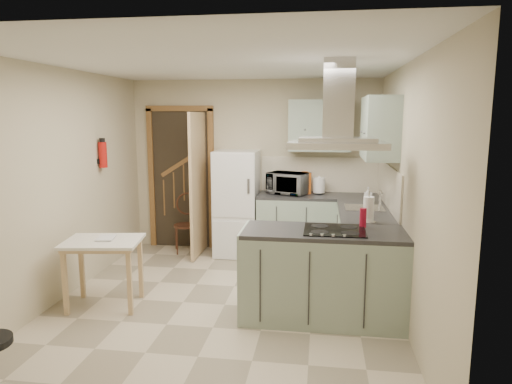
% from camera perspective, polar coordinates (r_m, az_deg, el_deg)
% --- Properties ---
extents(floor, '(4.20, 4.20, 0.00)m').
position_cam_1_polar(floor, '(5.01, -3.93, -13.88)').
color(floor, '#C2B397').
rests_on(floor, ground).
extents(ceiling, '(4.20, 4.20, 0.00)m').
position_cam_1_polar(ceiling, '(4.62, -4.30, 15.85)').
color(ceiling, silver).
rests_on(ceiling, back_wall).
extents(back_wall, '(3.60, 0.00, 3.60)m').
position_cam_1_polar(back_wall, '(6.70, -0.28, 3.23)').
color(back_wall, '#BCB191').
rests_on(back_wall, floor).
extents(left_wall, '(0.00, 4.20, 4.20)m').
position_cam_1_polar(left_wall, '(5.34, -23.35, 0.79)').
color(left_wall, '#BCB191').
rests_on(left_wall, floor).
extents(right_wall, '(0.00, 4.20, 4.20)m').
position_cam_1_polar(right_wall, '(4.62, 18.25, -0.15)').
color(right_wall, '#BCB191').
rests_on(right_wall, floor).
extents(doorway, '(1.10, 0.12, 2.10)m').
position_cam_1_polar(doorway, '(6.95, -9.33, 1.66)').
color(doorway, brown).
rests_on(doorway, floor).
extents(fridge, '(0.60, 0.60, 1.50)m').
position_cam_1_polar(fridge, '(6.52, -2.40, -1.41)').
color(fridge, white).
rests_on(fridge, floor).
extents(counter_back, '(1.08, 0.60, 0.90)m').
position_cam_1_polar(counter_back, '(6.48, 5.12, -4.22)').
color(counter_back, '#9EB2A0').
rests_on(counter_back, floor).
extents(counter_right, '(0.60, 1.95, 0.90)m').
position_cam_1_polar(counter_right, '(5.85, 13.04, -5.97)').
color(counter_right, '#9EB2A0').
rests_on(counter_right, floor).
extents(splashback, '(1.68, 0.02, 0.50)m').
position_cam_1_polar(splashback, '(6.63, 7.94, 2.19)').
color(splashback, beige).
rests_on(splashback, counter_back).
extents(wall_cabinet_back, '(0.85, 0.35, 0.70)m').
position_cam_1_polar(wall_cabinet_back, '(6.42, 7.99, 8.22)').
color(wall_cabinet_back, '#9EB2A0').
rests_on(wall_cabinet_back, back_wall).
extents(wall_cabinet_right, '(0.35, 0.90, 0.70)m').
position_cam_1_polar(wall_cabinet_right, '(5.38, 15.19, 7.73)').
color(wall_cabinet_right, '#9EB2A0').
rests_on(wall_cabinet_right, right_wall).
extents(peninsula, '(1.55, 0.65, 0.90)m').
position_cam_1_polar(peninsula, '(4.58, 8.36, -10.22)').
color(peninsula, '#9EB2A0').
rests_on(peninsula, floor).
extents(hob, '(0.58, 0.50, 0.01)m').
position_cam_1_polar(hob, '(4.45, 9.80, -4.71)').
color(hob, black).
rests_on(hob, peninsula).
extents(extractor_hood, '(0.90, 0.55, 0.10)m').
position_cam_1_polar(extractor_hood, '(4.32, 10.11, 5.81)').
color(extractor_hood, silver).
rests_on(extractor_hood, ceiling).
extents(sink, '(0.45, 0.40, 0.01)m').
position_cam_1_polar(sink, '(5.57, 13.37, -1.94)').
color(sink, silver).
rests_on(sink, counter_right).
extents(fire_extinguisher, '(0.10, 0.10, 0.32)m').
position_cam_1_polar(fire_extinguisher, '(6.06, -18.59, 4.42)').
color(fire_extinguisher, '#B2140F').
rests_on(fire_extinguisher, left_wall).
extents(drop_leaf_table, '(0.84, 0.68, 0.72)m').
position_cam_1_polar(drop_leaf_table, '(5.10, -18.42, -9.60)').
color(drop_leaf_table, tan).
rests_on(drop_leaf_table, floor).
extents(bentwood_chair, '(0.45, 0.45, 0.78)m').
position_cam_1_polar(bentwood_chair, '(6.79, -8.78, -4.16)').
color(bentwood_chair, '#462E17').
rests_on(bentwood_chair, floor).
extents(microwave, '(0.64, 0.54, 0.30)m').
position_cam_1_polar(microwave, '(6.41, 4.06, 1.10)').
color(microwave, black).
rests_on(microwave, counter_back).
extents(kettle, '(0.21, 0.21, 0.25)m').
position_cam_1_polar(kettle, '(6.45, 7.88, 0.86)').
color(kettle, white).
rests_on(kettle, counter_back).
extents(cereal_box, '(0.14, 0.21, 0.30)m').
position_cam_1_polar(cereal_box, '(6.48, 6.29, 1.16)').
color(cereal_box, '#CC5718').
rests_on(cereal_box, counter_back).
extents(soap_bottle, '(0.10, 0.10, 0.21)m').
position_cam_1_polar(soap_bottle, '(5.84, 13.82, -0.43)').
color(soap_bottle, '#B9B6C3').
rests_on(soap_bottle, counter_right).
extents(paper_towel, '(0.13, 0.13, 0.28)m').
position_cam_1_polar(paper_towel, '(4.83, 13.89, -2.10)').
color(paper_towel, white).
rests_on(paper_towel, counter_right).
extents(cup, '(0.12, 0.12, 0.08)m').
position_cam_1_polar(cup, '(5.09, 13.75, -2.62)').
color(cup, silver).
rests_on(cup, counter_right).
extents(red_bottle, '(0.08, 0.08, 0.19)m').
position_cam_1_polar(red_bottle, '(4.62, 13.23, -3.16)').
color(red_bottle, maroon).
rests_on(red_bottle, peninsula).
extents(book, '(0.22, 0.26, 0.11)m').
position_cam_1_polar(book, '(5.04, -19.22, -5.00)').
color(book, '#A0353A').
rests_on(book, drop_leaf_table).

